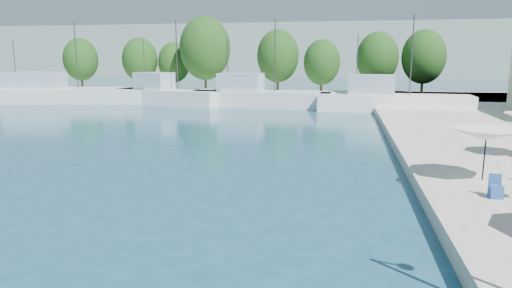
% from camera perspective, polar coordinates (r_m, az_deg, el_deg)
% --- Properties ---
extents(quay_far, '(90.00, 16.00, 0.60)m').
position_cam_1_polar(quay_far, '(64.89, 1.23, 6.08)').
color(quay_far, '#A49E94').
rests_on(quay_far, ground).
extents(hill_west, '(180.00, 40.00, 16.00)m').
position_cam_1_polar(hill_west, '(160.20, -0.87, 11.54)').
color(hill_west, gray).
rests_on(hill_west, ground).
extents(hill_east, '(140.00, 40.00, 12.00)m').
position_cam_1_polar(hill_east, '(180.57, 23.23, 9.96)').
color(hill_east, gray).
rests_on(hill_east, ground).
extents(trawler_01, '(22.78, 9.62, 10.20)m').
position_cam_1_polar(trawler_01, '(62.74, -23.63, 5.75)').
color(trawler_01, silver).
rests_on(trawler_01, ground).
extents(trawler_02, '(14.68, 7.71, 10.20)m').
position_cam_1_polar(trawler_02, '(56.19, -11.18, 5.97)').
color(trawler_02, silver).
rests_on(trawler_02, ground).
extents(trawler_03, '(16.31, 5.48, 10.20)m').
position_cam_1_polar(trawler_03, '(52.42, 0.18, 5.84)').
color(trawler_03, silver).
rests_on(trawler_03, ground).
extents(trawler_04, '(15.55, 4.91, 10.20)m').
position_cam_1_polar(trawler_04, '(49.48, 16.34, 5.13)').
color(trawler_04, white).
rests_on(trawler_04, ground).
extents(tree_01, '(5.49, 5.49, 8.13)m').
position_cam_1_polar(tree_01, '(80.76, -21.08, 9.83)').
color(tree_01, '#3F2B19').
rests_on(tree_01, quay_far).
extents(tree_02, '(5.46, 5.46, 8.08)m').
position_cam_1_polar(tree_02, '(74.73, -14.31, 10.17)').
color(tree_02, '#3F2B19').
rests_on(tree_02, quay_far).
extents(tree_03, '(4.99, 4.99, 7.39)m').
position_cam_1_polar(tree_03, '(73.52, -10.20, 10.01)').
color(tree_03, '#3F2B19').
rests_on(tree_03, quay_far).
extents(tree_04, '(7.42, 7.42, 10.99)m').
position_cam_1_polar(tree_04, '(68.65, -6.40, 11.82)').
color(tree_04, '#3F2B19').
rests_on(tree_04, quay_far).
extents(tree_05, '(6.09, 6.09, 9.01)m').
position_cam_1_polar(tree_05, '(67.52, 2.75, 10.92)').
color(tree_05, '#3F2B19').
rests_on(tree_05, quay_far).
extents(tree_06, '(5.06, 5.06, 7.49)m').
position_cam_1_polar(tree_06, '(65.24, 8.22, 10.07)').
color(tree_06, '#3F2B19').
rests_on(tree_06, quay_far).
extents(tree_07, '(5.77, 5.77, 8.55)m').
position_cam_1_polar(tree_07, '(66.76, 14.94, 10.36)').
color(tree_07, '#3F2B19').
rests_on(tree_07, quay_far).
extents(tree_08, '(5.94, 5.94, 8.79)m').
position_cam_1_polar(tree_08, '(67.86, 20.23, 10.18)').
color(tree_08, '#3F2B19').
rests_on(tree_08, quay_far).
extents(umbrella_white, '(2.99, 2.99, 2.11)m').
position_cam_1_polar(umbrella_white, '(20.39, 26.85, 1.07)').
color(umbrella_white, black).
rests_on(umbrella_white, quay_right).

